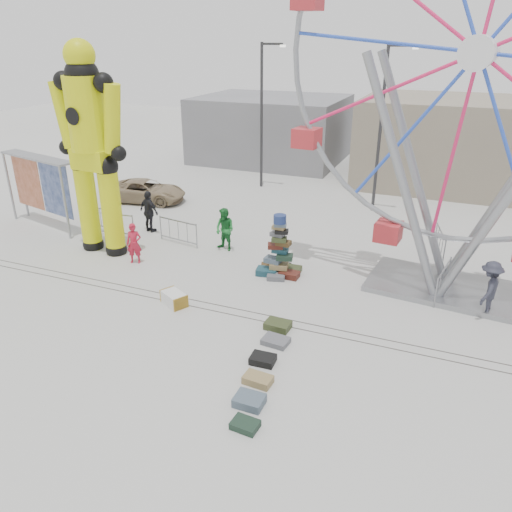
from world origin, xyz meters
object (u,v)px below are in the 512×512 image
at_px(crash_test_dummy, 91,144).
at_px(barricade_dummy_a, 101,219).
at_px(steamer_trunk, 174,299).
at_px(pedestrian_green, 225,230).
at_px(pedestrian_grey, 489,289).
at_px(ferris_wheel, 473,88).
at_px(banner_scaffold, 39,174).
at_px(barricade_wheel_front, 443,281).
at_px(barricade_wheel_back, 440,244).
at_px(parked_suv, 146,191).
at_px(barricade_dummy_c, 178,232).
at_px(pedestrian_red, 134,243).
at_px(lamp_post_right, 383,122).
at_px(barricade_dummy_b, 113,225).
at_px(suitcase_tower, 279,258).
at_px(pedestrian_black, 149,212).
at_px(lamp_post_left, 263,109).

distance_m(crash_test_dummy, barricade_dummy_a, 4.70).
xyz_separation_m(steamer_trunk, pedestrian_green, (-0.41, 4.90, 0.69)).
bearing_deg(pedestrian_grey, crash_test_dummy, -73.38).
bearing_deg(ferris_wheel, steamer_trunk, -145.35).
distance_m(banner_scaffold, barricade_wheel_front, 17.83).
relative_size(barricade_wheel_back, parked_suv, 0.46).
relative_size(crash_test_dummy, barricade_dummy_c, 4.25).
relative_size(ferris_wheel, parked_suv, 3.23).
bearing_deg(banner_scaffold, crash_test_dummy, -3.82).
distance_m(pedestrian_red, pedestrian_green, 3.74).
height_order(ferris_wheel, parked_suv, ferris_wheel).
bearing_deg(pedestrian_grey, lamp_post_right, -135.49).
bearing_deg(barricade_dummy_c, banner_scaffold, -166.49).
relative_size(banner_scaffold, barricade_wheel_back, 2.34).
xyz_separation_m(barricade_dummy_a, parked_suv, (-0.53, 4.48, 0.05)).
bearing_deg(pedestrian_green, ferris_wheel, 13.95).
relative_size(lamp_post_right, ferris_wheel, 0.58).
bearing_deg(parked_suv, pedestrian_green, -132.17).
bearing_deg(barricade_dummy_c, parked_suv, 145.41).
bearing_deg(barricade_dummy_b, barricade_wheel_back, 6.68).
bearing_deg(barricade_wheel_back, barricade_dummy_b, -89.81).
bearing_deg(barricade_dummy_a, suitcase_tower, -7.04).
bearing_deg(steamer_trunk, barricade_wheel_back, 72.05).
xyz_separation_m(crash_test_dummy, pedestrian_green, (4.67, 1.98, -3.57)).
xyz_separation_m(barricade_dummy_b, pedestrian_green, (5.33, 0.47, 0.36)).
bearing_deg(suitcase_tower, pedestrian_green, 148.78).
relative_size(barricade_dummy_a, barricade_dummy_c, 1.00).
bearing_deg(barricade_dummy_a, pedestrian_red, -33.63).
relative_size(crash_test_dummy, banner_scaffold, 1.82).
bearing_deg(pedestrian_black, barricade_wheel_back, -154.74).
bearing_deg(barricade_dummy_b, pedestrian_black, 36.77).
bearing_deg(pedestrian_green, suitcase_tower, -8.87).
distance_m(barricade_wheel_front, pedestrian_red, 11.58).
relative_size(suitcase_tower, crash_test_dummy, 0.28).
bearing_deg(barricade_dummy_b, steamer_trunk, -43.85).
xyz_separation_m(barricade_wheel_back, pedestrian_red, (-11.15, -5.18, 0.27)).
bearing_deg(parked_suv, ferris_wheel, -116.46).
bearing_deg(barricade_dummy_b, lamp_post_right, 31.99).
xyz_separation_m(ferris_wheel, barricade_dummy_a, (-14.99, 0.33, -6.29)).
height_order(barricade_dummy_c, barricade_wheel_front, same).
distance_m(lamp_post_left, ferris_wheel, 14.81).
height_order(ferris_wheel, pedestrian_green, ferris_wheel).
bearing_deg(lamp_post_right, parked_suv, -165.10).
bearing_deg(pedestrian_black, pedestrian_green, -172.87).
bearing_deg(suitcase_tower, lamp_post_left, 108.28).
distance_m(lamp_post_left, barricade_wheel_front, 15.52).
distance_m(suitcase_tower, pedestrian_red, 5.77).
xyz_separation_m(ferris_wheel, barricade_dummy_b, (-13.97, -0.11, -6.29)).
relative_size(barricade_dummy_b, barricade_dummy_c, 1.00).
relative_size(pedestrian_red, pedestrian_green, 0.90).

